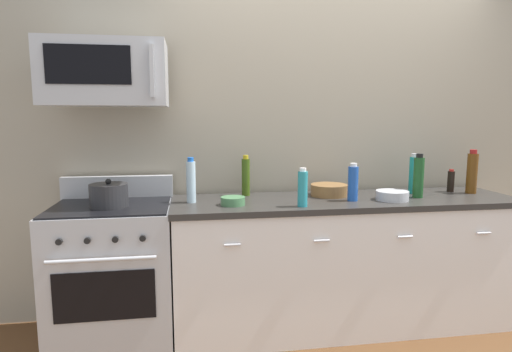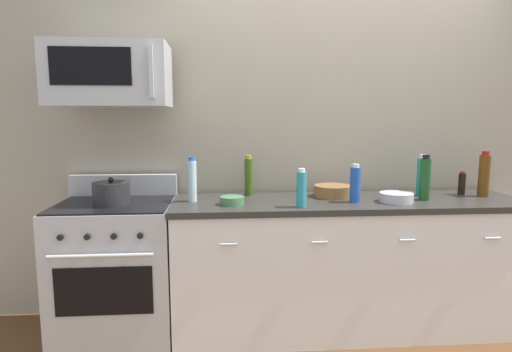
% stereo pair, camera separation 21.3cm
% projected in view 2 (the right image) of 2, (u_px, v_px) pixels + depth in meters
% --- Properties ---
extents(ground_plane, '(6.60, 6.60, 0.00)m').
position_uv_depth(ground_plane, '(345.00, 326.00, 3.03)').
color(ground_plane, brown).
extents(back_wall, '(5.50, 0.10, 2.70)m').
position_uv_depth(back_wall, '(335.00, 134.00, 3.24)').
color(back_wall, '#9E937F').
rests_on(back_wall, ground_plane).
extents(counter_unit, '(2.41, 0.66, 0.92)m').
position_uv_depth(counter_unit, '(347.00, 264.00, 2.96)').
color(counter_unit, white).
rests_on(counter_unit, ground_plane).
extents(range_oven, '(0.76, 0.69, 1.07)m').
position_uv_depth(range_oven, '(117.00, 269.00, 2.84)').
color(range_oven, '#B7BABF').
rests_on(range_oven, ground_plane).
extents(microwave, '(0.74, 0.44, 0.40)m').
position_uv_depth(microwave, '(110.00, 75.00, 2.71)').
color(microwave, '#B7BABF').
extents(bottle_dish_soap, '(0.06, 0.06, 0.25)m').
position_uv_depth(bottle_dish_soap, '(301.00, 189.00, 2.64)').
color(bottle_dish_soap, teal).
rests_on(bottle_dish_soap, countertop_slab).
extents(bottle_sparkling_teal, '(0.07, 0.07, 0.30)m').
position_uv_depth(bottle_sparkling_teal, '(421.00, 176.00, 3.02)').
color(bottle_sparkling_teal, '#197F7A').
rests_on(bottle_sparkling_teal, countertop_slab).
extents(bottle_olive_oil, '(0.06, 0.06, 0.29)m').
position_uv_depth(bottle_olive_oil, '(249.00, 176.00, 3.04)').
color(bottle_olive_oil, '#385114').
rests_on(bottle_olive_oil, countertop_slab).
extents(bottle_water_clear, '(0.06, 0.06, 0.30)m').
position_uv_depth(bottle_water_clear, '(192.00, 180.00, 2.82)').
color(bottle_water_clear, silver).
rests_on(bottle_water_clear, countertop_slab).
extents(bottle_soda_blue, '(0.07, 0.07, 0.26)m').
position_uv_depth(bottle_soda_blue, '(355.00, 184.00, 2.80)').
color(bottle_soda_blue, '#1E4CA5').
rests_on(bottle_soda_blue, countertop_slab).
extents(bottle_wine_green, '(0.07, 0.07, 0.31)m').
position_uv_depth(bottle_wine_green, '(425.00, 179.00, 2.87)').
color(bottle_wine_green, '#19471E').
rests_on(bottle_wine_green, countertop_slab).
extents(bottle_soy_sauce_dark, '(0.05, 0.05, 0.17)m').
position_uv_depth(bottle_soy_sauce_dark, '(462.00, 183.00, 3.08)').
color(bottle_soy_sauce_dark, black).
rests_on(bottle_soy_sauce_dark, countertop_slab).
extents(bottle_wine_amber, '(0.08, 0.08, 0.33)m').
position_uv_depth(bottle_wine_amber, '(484.00, 175.00, 3.00)').
color(bottle_wine_amber, '#59330F').
rests_on(bottle_wine_amber, countertop_slab).
extents(bowl_green_glaze, '(0.16, 0.16, 0.05)m').
position_uv_depth(bowl_green_glaze, '(232.00, 200.00, 2.73)').
color(bowl_green_glaze, '#477A4C').
rests_on(bowl_green_glaze, countertop_slab).
extents(bowl_steel_prep, '(0.22, 0.22, 0.06)m').
position_uv_depth(bowl_steel_prep, '(396.00, 197.00, 2.81)').
color(bowl_steel_prep, '#B2B5BA').
rests_on(bowl_steel_prep, countertop_slab).
extents(bowl_wooden_salad, '(0.26, 0.26, 0.08)m').
position_uv_depth(bowl_wooden_salad, '(333.00, 191.00, 3.00)').
color(bowl_wooden_salad, brown).
rests_on(bowl_wooden_salad, countertop_slab).
extents(stockpot, '(0.24, 0.24, 0.18)m').
position_uv_depth(stockpot, '(111.00, 193.00, 2.72)').
color(stockpot, '#262628').
rests_on(stockpot, range_oven).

